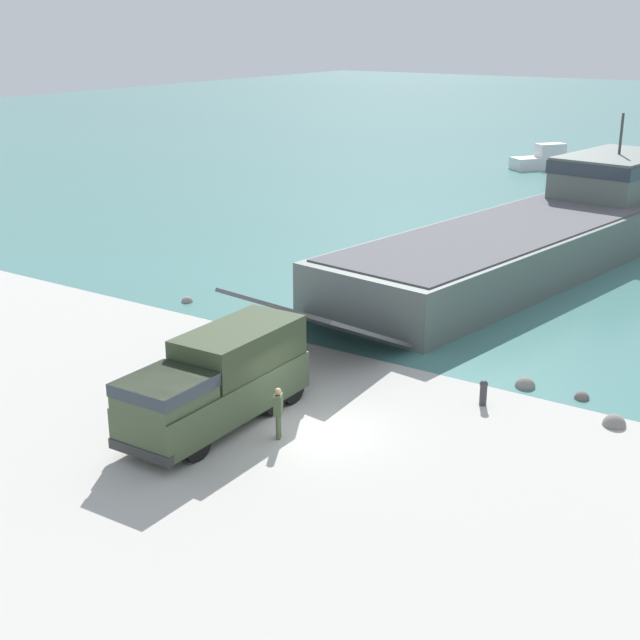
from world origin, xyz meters
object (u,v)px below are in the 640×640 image
Objects in this scene: military_truck at (218,380)px; moored_boat_a at (555,160)px; soldier_on_ramp at (278,409)px; mooring_bollard at (483,392)px; landing_craft at (548,229)px.

military_truck is 59.01m from moored_boat_a.
mooring_bollard is (4.24, 6.01, -0.49)m from soldier_on_ramp.
soldier_on_ramp is 0.22× the size of moored_boat_a.
moored_boat_a is at bearing -171.48° from military_truck.
mooring_bollard is (6.45, 6.29, -1.06)m from military_truck.
moored_boat_a is at bearing 117.13° from landing_craft.
landing_craft is 20.32× the size of soldier_on_ramp.
moored_boat_a reaches higher than mooring_bollard.
landing_craft reaches higher than military_truck.
mooring_bollard is at bearing -67.51° from landing_craft.
soldier_on_ramp is (2.21, 0.28, -0.56)m from military_truck.
soldier_on_ramp is 1.88× the size of mooring_bollard.
military_truck reaches higher than soldier_on_ramp.
landing_craft is 4.74× the size of military_truck.
landing_craft reaches higher than soldier_on_ramp.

